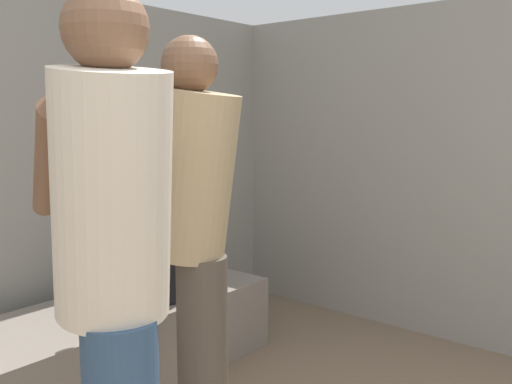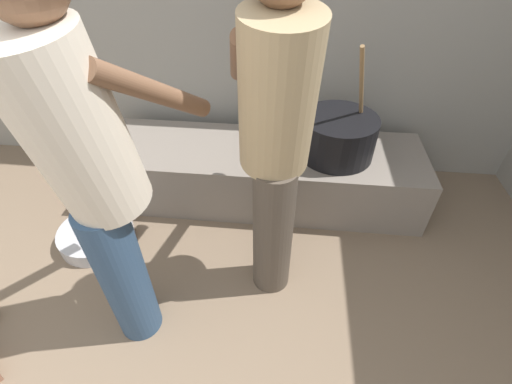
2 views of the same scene
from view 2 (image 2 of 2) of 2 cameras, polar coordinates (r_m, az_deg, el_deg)
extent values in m
cube|color=gray|center=(2.68, -13.96, 24.20)|extent=(5.33, 0.20, 1.95)
cube|color=slate|center=(2.44, 0.62, 3.06)|extent=(2.13, 0.60, 0.40)
cylinder|color=black|center=(2.27, 12.96, 8.69)|extent=(0.46, 0.46, 0.26)
cylinder|color=#937047|center=(2.13, 16.55, 15.95)|extent=(0.14, 0.23, 0.51)
cylinder|color=navy|center=(1.71, -20.45, -12.50)|extent=(0.20, 0.20, 0.79)
cylinder|color=beige|center=(1.26, -26.96, 8.53)|extent=(0.44, 0.48, 0.67)
cylinder|color=brown|center=(1.26, -15.56, 15.10)|extent=(0.27, 0.46, 0.37)
cylinder|color=brown|center=(1.45, -23.53, 16.78)|extent=(0.27, 0.46, 0.37)
cylinder|color=#4C4238|center=(1.78, 2.72, -6.35)|extent=(0.20, 0.20, 0.78)
cylinder|color=tan|center=(1.38, 3.50, 14.77)|extent=(0.36, 0.43, 0.66)
cylinder|color=brown|center=(1.59, 7.61, 20.78)|extent=(0.15, 0.48, 0.36)
cylinder|color=brown|center=(1.56, -2.82, 20.66)|extent=(0.15, 0.48, 0.36)
cylinder|color=#B7B7BC|center=(2.44, -24.17, -6.19)|extent=(0.45, 0.45, 0.09)
camera|label=1|loc=(1.58, -84.13, -13.43)|focal=39.07mm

